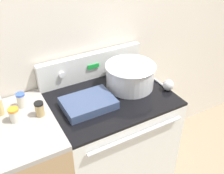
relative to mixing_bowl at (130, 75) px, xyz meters
name	(u,v)px	position (x,y,z in m)	size (l,w,h in m)	color
kitchen_wall	(86,31)	(-0.18, 0.30, 0.25)	(8.00, 0.05, 2.50)	beige
stove_range	(111,145)	(-0.18, -0.05, -0.55)	(0.80, 0.65, 0.91)	silver
control_panel	(92,66)	(-0.18, 0.24, 0.00)	(0.80, 0.07, 0.20)	silver
mixing_bowl	(130,75)	(0.00, 0.00, 0.00)	(0.35, 0.35, 0.17)	silver
casserole_dish	(88,103)	(-0.36, -0.07, -0.06)	(0.32, 0.23, 0.05)	#38476B
ladle	(167,85)	(0.21, -0.16, -0.06)	(0.08, 0.30, 0.08)	#B7B7B7
spice_jar_black_cap	(40,109)	(-0.65, -0.02, -0.04)	(0.05, 0.05, 0.09)	tan
spice_jar_blue_cap	(21,100)	(-0.72, 0.12, -0.03)	(0.05, 0.05, 0.09)	beige
spice_jar_orange_cap	(14,115)	(-0.79, 0.00, -0.04)	(0.06, 0.06, 0.09)	beige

